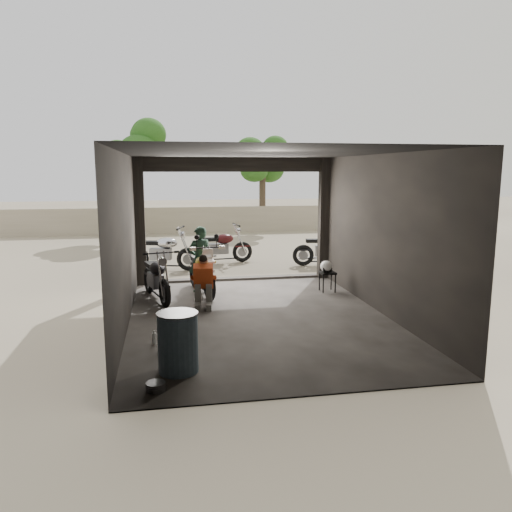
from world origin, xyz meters
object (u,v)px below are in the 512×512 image
object	(u,v)px
left_bike	(156,274)
sign_post	(347,210)
outside_bike_b	(220,244)
rider	(200,260)
outside_bike_c	(327,246)
mechanic	(203,283)
helmet	(326,266)
outside_bike_a	(162,249)
stool	(327,275)
oil_drum	(178,343)
main_bike	(202,269)

from	to	relation	value
left_bike	sign_post	bearing A→B (deg)	2.63
outside_bike_b	sign_post	world-z (taller)	sign_post
outside_bike_b	rider	distance (m)	3.77
outside_bike_c	rider	distance (m)	4.82
mechanic	helmet	bearing A→B (deg)	22.33
outside_bike_a	rider	xyz separation A→B (m)	(0.89, -2.84, 0.16)
left_bike	outside_bike_b	world-z (taller)	outside_bike_b
left_bike	stool	world-z (taller)	left_bike
outside_bike_a	rider	distance (m)	2.98
oil_drum	sign_post	size ratio (longest dim) A/B	0.33
outside_bike_a	mechanic	size ratio (longest dim) A/B	1.75
mechanic	stool	size ratio (longest dim) A/B	2.18
outside_bike_c	stool	distance (m)	3.38
stool	rider	bearing A→B (deg)	169.56
outside_bike_b	stool	distance (m)	4.71
rider	mechanic	distance (m)	1.43
left_bike	rider	distance (m)	1.17
outside_bike_a	outside_bike_b	distance (m)	1.95
rider	outside_bike_b	bearing A→B (deg)	-116.66
main_bike	sign_post	bearing A→B (deg)	7.67
outside_bike_c	rider	xyz separation A→B (m)	(-4.02, -2.66, 0.18)
outside_bike_b	oil_drum	distance (m)	8.57
outside_bike_b	helmet	world-z (taller)	outside_bike_b
outside_bike_c	mechanic	size ratio (longest dim) A/B	1.68
outside_bike_c	helmet	world-z (taller)	outside_bike_c
mechanic	helmet	world-z (taller)	mechanic
rider	sign_post	size ratio (longest dim) A/B	0.59
outside_bike_a	outside_bike_c	xyz separation A→B (m)	(4.91, -0.19, -0.03)
oil_drum	sign_post	world-z (taller)	sign_post
main_bike	outside_bike_b	bearing A→B (deg)	66.99
helmet	mechanic	bearing A→B (deg)	-178.58
mechanic	stool	xyz separation A→B (m)	(3.01, 0.86, -0.12)
left_bike	mechanic	xyz separation A→B (m)	(0.99, -0.87, -0.05)
rider	outside_bike_a	bearing A→B (deg)	-85.75
rider	outside_bike_c	bearing A→B (deg)	-159.65
outside_bike_a	outside_bike_b	xyz separation A→B (m)	(1.77, 0.82, -0.03)
outside_bike_c	helmet	size ratio (longest dim) A/B	6.00
sign_post	main_bike	bearing A→B (deg)	-150.90
left_bike	outside_bike_b	size ratio (longest dim) A/B	0.96
outside_bike_c	mechanic	distance (m)	5.74
outside_bike_b	oil_drum	size ratio (longest dim) A/B	2.03
sign_post	oil_drum	bearing A→B (deg)	-117.42
main_bike	sign_post	size ratio (longest dim) A/B	0.69
sign_post	outside_bike_a	bearing A→B (deg)	171.83
outside_bike_c	rider	bearing A→B (deg)	132.81
left_bike	helmet	bearing A→B (deg)	-15.71
mechanic	main_bike	bearing A→B (deg)	93.77
left_bike	outside_bike_c	bearing A→B (deg)	16.79
mechanic	stool	distance (m)	3.13
main_bike	outside_bike_b	world-z (taller)	main_bike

